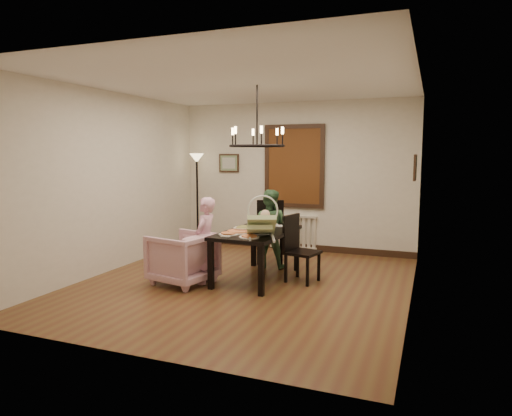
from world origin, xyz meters
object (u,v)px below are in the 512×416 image
Objects in this scene: baby_bouncer at (261,223)px; drinking_glass at (268,226)px; chair_right at (303,249)px; dining_table at (257,236)px; elderly_woman at (205,248)px; chair_far at (270,232)px; seated_man at (269,235)px; armchair at (183,258)px; floor_lamp at (197,201)px.

drinking_glass is (-0.12, 0.58, -0.13)m from baby_bouncer.
chair_right reaches higher than drinking_glass.
chair_right is at bearing 12.88° from dining_table.
elderly_woman is at bearing 126.53° from chair_right.
chair_right is 0.95× the size of elderly_woman.
chair_far is 0.31m from seated_man.
baby_bouncer is (0.88, -0.08, 0.41)m from elderly_woman.
elderly_woman reaches higher than armchair.
chair_far is at bearing -23.80° from floor_lamp.
chair_far is 1.01× the size of seated_man.
chair_right is at bearing 35.03° from baby_bouncer.
dining_table is 2.62× the size of baby_bouncer.
seated_man is (0.83, 1.33, 0.16)m from armchair.
elderly_woman is at bearing 152.48° from baby_bouncer.
chair_far is 1.31× the size of armchair.
dining_table is 1.50× the size of seated_man.
chair_far is at bearing 101.73° from dining_table.
armchair is (-1.57, -0.69, -0.12)m from chair_right.
seated_man reaches higher than drinking_glass.
armchair is at bearing -133.63° from chair_far.
chair_right is 3.19m from floor_lamp.
dining_table is at bearing 113.26° from chair_right.
chair_right is at bearing -67.49° from chair_far.
floor_lamp reaches higher than dining_table.
chair_right is (0.83, -0.93, -0.04)m from chair_far.
floor_lamp is at bearing 69.79° from chair_right.
floor_lamp is (-1.91, 1.10, 0.37)m from seated_man.
drinking_glass is at bearing 101.98° from seated_man.
dining_table is 0.77m from seated_man.
chair_far is 1.80m from armchair.
floor_lamp is (-2.13, 1.79, 0.11)m from drinking_glass.
floor_lamp reaches higher than chair_right.
baby_bouncer is at bearing -78.49° from drinking_glass.
seated_man is at bearing -29.94° from floor_lamp.
drinking_glass is at bearing 78.91° from baby_bouncer.
chair_right is 1.39m from elderly_woman.
armchair is (-0.91, -0.57, -0.27)m from dining_table.
chair_right is 1.21× the size of armchair.
baby_bouncer is at bearing -60.52° from dining_table.
elderly_woman is 1.31m from seated_man.
armchair is 1.30m from baby_bouncer.
baby_bouncer is 0.34× the size of floor_lamp.
drinking_glass is at bearing 120.57° from elderly_woman.
dining_table is at bearing -43.02° from floor_lamp.
dining_table is at bearing -154.85° from drinking_glass.
drinking_glass is (-0.52, -0.05, 0.30)m from chair_right.
drinking_glass is at bearing -40.03° from floor_lamp.
elderly_woman is 0.97× the size of seated_man.
chair_far is 1.07m from drinking_glass.
baby_bouncer reaches higher than elderly_woman.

